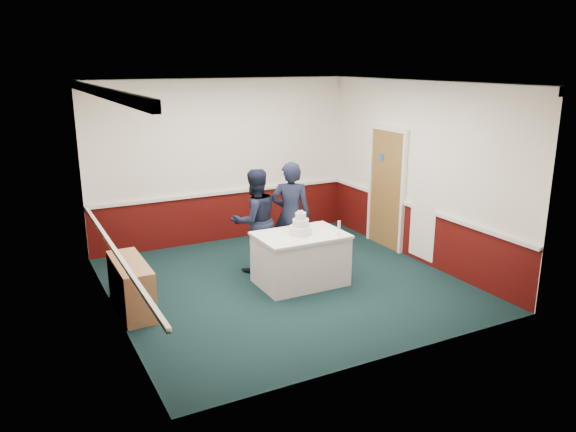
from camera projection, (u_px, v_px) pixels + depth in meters
name	position (u px, v px, depth m)	size (l,w,h in m)	color
ground	(285.00, 284.00, 8.58)	(5.00, 5.00, 0.00)	#112A28
room_shell	(272.00, 150.00, 8.61)	(5.00, 5.00, 3.00)	white
sideboard	(131.00, 286.00, 7.58)	(0.41, 1.20, 0.70)	tan
cake_table	(300.00, 258.00, 8.50)	(1.32, 0.92, 0.79)	white
wedding_cake	(301.00, 227.00, 8.36)	(0.35, 0.35, 0.36)	white
cake_knife	(305.00, 238.00, 8.21)	(0.01, 0.22, 0.01)	silver
champagne_flute	(339.00, 225.00, 8.34)	(0.05, 0.05, 0.21)	silver
person_man	(255.00, 221.00, 8.93)	(0.81, 0.63, 1.67)	black
person_woman	(291.00, 215.00, 9.07)	(0.64, 0.42, 1.76)	black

